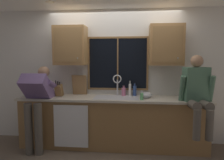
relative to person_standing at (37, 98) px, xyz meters
name	(u,v)px	position (x,y,z in m)	size (l,w,h in m)	color
back_wall	(114,76)	(1.28, 0.64, 0.34)	(5.73, 0.12, 2.55)	silver
ceiling_downlight_left	(50,2)	(0.29, -0.02, 1.61)	(0.14, 0.14, 0.01)	#FFEAB2
window_glass	(118,64)	(1.36, 0.57, 0.59)	(1.10, 0.02, 0.95)	black
window_frame_top	(118,37)	(1.36, 0.56, 1.09)	(1.17, 0.02, 0.04)	brown
window_frame_bottom	(118,89)	(1.36, 0.56, 0.10)	(1.17, 0.02, 0.04)	brown
window_frame_left	(89,63)	(0.80, 0.56, 0.59)	(0.04, 0.02, 0.95)	brown
window_frame_right	(148,64)	(1.93, 0.56, 0.59)	(0.04, 0.02, 0.95)	brown
window_mullion_center	(118,64)	(1.36, 0.56, 0.59)	(0.02, 0.02, 0.95)	brown
lower_cabinet_run	(112,123)	(1.28, 0.29, -0.49)	(3.33, 0.58, 0.88)	olive
countertop	(112,98)	(1.28, 0.27, -0.03)	(3.39, 0.62, 0.04)	beige
dishwasher_front	(71,126)	(0.60, -0.03, -0.47)	(0.60, 0.02, 0.74)	white
upper_cabinet_left	(70,46)	(0.49, 0.41, 0.93)	(0.59, 0.36, 0.72)	#A87A47
upper_cabinet_right	(166,45)	(2.24, 0.41, 0.93)	(0.59, 0.36, 0.72)	#A87A47
sink	(116,103)	(1.36, 0.28, -0.11)	(0.80, 0.46, 0.21)	#B7B7BC
faucet	(118,82)	(1.37, 0.46, 0.24)	(0.18, 0.09, 0.40)	silver
person_standing	(37,98)	(0.00, 0.00, 0.00)	(0.53, 0.72, 1.48)	#595147
person_sitting_on_counter	(197,91)	(2.69, 0.01, 0.17)	(0.54, 0.63, 1.26)	#595147
knife_block	(59,90)	(0.29, 0.29, 0.10)	(0.12, 0.18, 0.32)	olive
cutting_board	(80,85)	(0.63, 0.49, 0.18)	(0.28, 0.02, 0.39)	#997047
mixing_bowl	(146,95)	(1.89, 0.30, 0.04)	(0.22, 0.22, 0.11)	#B7B7BC
soap_dispenser	(142,96)	(1.81, 0.10, 0.05)	(0.06, 0.07, 0.16)	#59A566
bottle_green_glass	(130,89)	(1.60, 0.47, 0.11)	(0.05, 0.05, 0.29)	silver
bottle_tall_clear	(124,91)	(1.48, 0.46, 0.07)	(0.08, 0.08, 0.20)	pink
bottle_amber_small	(135,90)	(1.69, 0.49, 0.09)	(0.07, 0.07, 0.24)	#334C8C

